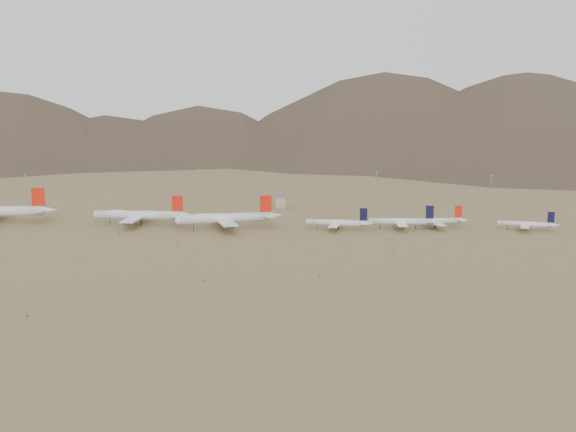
{
  "coord_description": "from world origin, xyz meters",
  "views": [
    {
      "loc": [
        59.48,
        -431.35,
        77.32
      ],
      "look_at": [
        39.43,
        30.0,
        7.15
      ],
      "focal_mm": 45.0,
      "sensor_mm": 36.0,
      "label": 1
    }
  ],
  "objects_px": {
    "narrowbody_a": "(339,223)",
    "control_tower": "(281,201)",
    "widebody_centre": "(139,215)",
    "narrowbody_b": "(403,222)",
    "widebody_east": "(226,218)"
  },
  "relations": [
    {
      "from": "widebody_centre",
      "to": "control_tower",
      "type": "xyz_separation_m",
      "value": [
        88.34,
        88.25,
        -1.56
      ]
    },
    {
      "from": "widebody_centre",
      "to": "control_tower",
      "type": "bearing_deg",
      "value": 46.62
    },
    {
      "from": "widebody_east",
      "to": "narrowbody_a",
      "type": "xyz_separation_m",
      "value": [
        72.04,
        -1.01,
        -2.46
      ]
    },
    {
      "from": "widebody_centre",
      "to": "narrowbody_b",
      "type": "relative_size",
      "value": 1.45
    },
    {
      "from": "widebody_east",
      "to": "control_tower",
      "type": "bearing_deg",
      "value": 55.71
    },
    {
      "from": "narrowbody_a",
      "to": "control_tower",
      "type": "xyz_separation_m",
      "value": [
        -42.01,
        100.77,
        0.64
      ]
    },
    {
      "from": "narrowbody_a",
      "to": "control_tower",
      "type": "bearing_deg",
      "value": 121.76
    },
    {
      "from": "widebody_centre",
      "to": "narrowbody_b",
      "type": "height_order",
      "value": "widebody_centre"
    },
    {
      "from": "widebody_east",
      "to": "control_tower",
      "type": "xyz_separation_m",
      "value": [
        30.02,
        99.76,
        -1.82
      ]
    },
    {
      "from": "widebody_centre",
      "to": "narrowbody_a",
      "type": "height_order",
      "value": "widebody_centre"
    },
    {
      "from": "narrowbody_a",
      "to": "control_tower",
      "type": "height_order",
      "value": "narrowbody_a"
    },
    {
      "from": "widebody_east",
      "to": "control_tower",
      "type": "distance_m",
      "value": 104.2
    },
    {
      "from": "narrowbody_a",
      "to": "widebody_centre",
      "type": "bearing_deg",
      "value": -176.36
    },
    {
      "from": "widebody_east",
      "to": "narrowbody_a",
      "type": "height_order",
      "value": "widebody_east"
    },
    {
      "from": "narrowbody_a",
      "to": "control_tower",
      "type": "relative_size",
      "value": 3.62
    }
  ]
}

